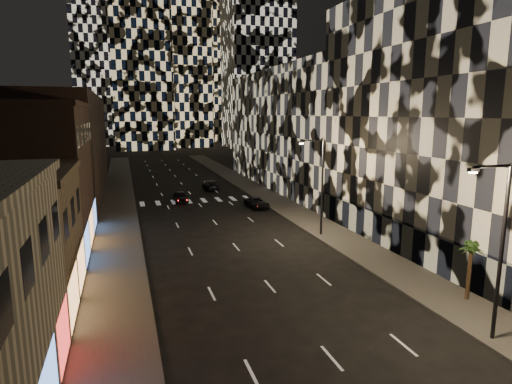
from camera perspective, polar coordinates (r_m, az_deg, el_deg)
sidewalk_left at (r=56.85m, az=-17.96°, el=-1.64°), size 4.00×120.00×0.15m
sidewalk_right at (r=59.92m, az=1.51°, el=-0.52°), size 4.00×120.00×0.15m
curb_left at (r=56.85m, az=-15.84°, el=-1.53°), size 0.20×120.00×0.15m
curb_right at (r=59.29m, az=-0.41°, el=-0.64°), size 0.20×120.00×0.15m
retail_brown at (r=40.37m, az=-28.58°, el=1.36°), size 10.00×15.00×12.00m
retail_filler_left at (r=66.32m, az=-24.32°, el=5.66°), size 10.00×40.00×14.00m
midrise_right at (r=41.84m, az=26.88°, el=8.68°), size 16.00×25.00×22.00m
midrise_base at (r=38.25m, az=17.33°, el=-5.17°), size 0.60×25.00×3.00m
midrise_filler_right at (r=69.09m, az=7.60°, el=8.31°), size 16.00×40.00×18.00m
streetlight_near at (r=24.16m, az=29.64°, el=-5.67°), size 2.55×0.25×9.00m
streetlight_far at (r=40.14m, az=8.53°, el=1.55°), size 2.55×0.25×9.00m
car_dark_midlane at (r=56.84m, az=-10.04°, el=-0.63°), size 1.71×4.20×1.43m
car_dark_oncoming at (r=65.61m, az=-6.09°, el=0.96°), size 2.13×5.01×1.44m
car_dark_rightlane at (r=52.56m, az=0.13°, el=-1.46°), size 2.35×4.64×1.26m
palm_tree at (r=29.27m, az=26.76°, el=-7.11°), size 1.90×1.87×3.72m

